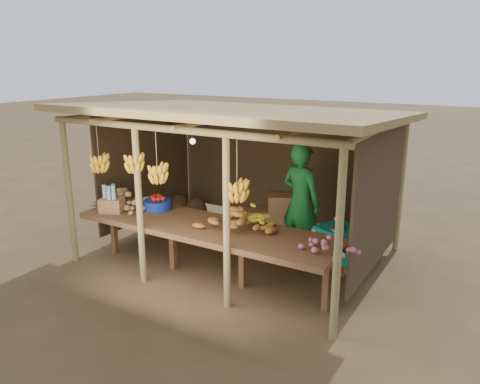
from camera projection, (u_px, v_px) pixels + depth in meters
The scene contains 13 objects.
ground at pixel (240, 255), 7.54m from camera, with size 60.00×60.00×0.00m, color brown.
stall_structure at pixel (234, 138), 6.97m from camera, with size 4.70×3.50×2.43m.
counter at pixel (206, 229), 6.55m from camera, with size 3.90×1.05×0.80m.
potato_heap at pixel (122, 196), 7.28m from camera, with size 0.90×0.54×0.36m, color #A28553, non-canonical shape.
sweet_potato_heap at pixel (238, 216), 6.33m from camera, with size 0.99×0.59×0.36m, color #A16129, non-canonical shape.
onion_heap at pixel (333, 242), 5.43m from camera, with size 0.80×0.48×0.36m, color #B95A74, non-canonical shape.
banana_pile at pixel (254, 213), 6.51m from camera, with size 0.53×0.32×0.34m, color yellow, non-canonical shape.
tomato_basin at pixel (158, 203), 7.21m from camera, with size 0.42×0.42×0.22m.
bottle_box at pixel (112, 201), 7.07m from camera, with size 0.41×0.38×0.42m.
vendor at pixel (301, 202), 7.19m from camera, with size 0.67×0.44×1.84m, color #17682B.
tarp_crate at pixel (341, 246), 7.03m from camera, with size 0.84×0.79×0.80m.
carton_stack at pixel (272, 216), 8.46m from camera, with size 1.03×0.50×0.70m.
burlap_sacks at pixel (187, 208), 9.10m from camera, with size 0.84×0.44×0.59m.
Camera 1 is at (3.55, -6.01, 3.00)m, focal length 35.00 mm.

